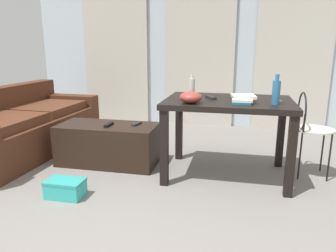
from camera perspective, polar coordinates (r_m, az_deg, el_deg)
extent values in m
plane|color=gray|center=(3.21, 0.37, -8.56)|extent=(8.70, 8.70, 0.00)
cube|color=silver|center=(5.15, 5.78, 14.96)|extent=(5.35, 0.10, 2.64)
cube|color=beige|center=(5.41, -9.31, 12.86)|extent=(1.07, 0.03, 2.28)
cube|color=beige|center=(5.07, 5.61, 12.90)|extent=(1.07, 0.03, 2.28)
cube|color=beige|center=(5.08, 21.45, 12.03)|extent=(1.07, 0.03, 2.28)
cube|color=#4C2819|center=(4.18, -24.17, -1.51)|extent=(0.99, 2.12, 0.41)
cube|color=#4C2819|center=(4.87, -17.64, 4.47)|extent=(0.92, 0.23, 0.15)
cube|color=#552D1C|center=(4.42, -20.62, 3.00)|extent=(0.70, 0.83, 0.10)
cube|color=black|center=(3.50, -10.59, -3.19)|extent=(1.05, 0.49, 0.43)
cube|color=black|center=(3.05, 10.70, 4.17)|extent=(1.17, 0.82, 0.05)
cube|color=black|center=(2.86, -0.74, -3.97)|extent=(0.07, 0.07, 0.70)
cube|color=black|center=(2.83, 21.04, -5.18)|extent=(0.07, 0.07, 0.70)
cube|color=black|center=(3.54, 1.93, -0.44)|extent=(0.07, 0.07, 0.70)
cube|color=black|center=(3.51, 19.43, -1.37)|extent=(0.07, 0.07, 0.70)
cylinder|color=silver|center=(3.35, 24.60, -0.54)|extent=(0.37, 0.37, 0.02)
cylinder|color=black|center=(3.33, 26.80, -5.14)|extent=(0.02, 0.02, 0.46)
cylinder|color=black|center=(3.56, 25.79, -3.81)|extent=(0.02, 0.02, 0.46)
cylinder|color=black|center=(3.27, 22.45, -5.01)|extent=(0.02, 0.02, 0.46)
cylinder|color=black|center=(3.51, 21.73, -3.66)|extent=(0.02, 0.02, 0.46)
torus|color=black|center=(3.29, 22.73, 2.50)|extent=(0.02, 0.36, 0.36)
cylinder|color=black|center=(3.15, 23.09, 0.46)|extent=(0.02, 0.02, 0.17)
cylinder|color=black|center=(3.45, 22.14, 1.66)|extent=(0.02, 0.02, 0.17)
cylinder|color=beige|center=(3.15, 4.26, 6.77)|extent=(0.06, 0.06, 0.18)
cylinder|color=beige|center=(3.14, 4.29, 8.70)|extent=(0.03, 0.03, 0.04)
cylinder|color=teal|center=(2.88, 18.69, 5.63)|extent=(0.07, 0.07, 0.20)
cylinder|color=teal|center=(2.86, 18.89, 8.18)|extent=(0.03, 0.03, 0.05)
ellipsoid|color=#9E3833|center=(2.81, 4.06, 5.12)|extent=(0.19, 0.19, 0.10)
cube|color=#1E668C|center=(2.92, 12.91, 4.31)|extent=(0.16, 0.28, 0.02)
cube|color=silver|center=(2.93, 13.09, 4.73)|extent=(0.17, 0.29, 0.02)
cube|color=silver|center=(2.92, 13.28, 5.17)|extent=(0.23, 0.23, 0.02)
cube|color=#232326|center=(3.08, 7.65, 5.05)|extent=(0.12, 0.15, 0.02)
cube|color=#9EA0A5|center=(3.12, 19.02, 4.37)|extent=(0.06, 0.07, 0.00)
torus|color=orange|center=(3.17, 18.28, 4.56)|extent=(0.03, 0.03, 0.00)
cube|color=#9EA0A5|center=(3.11, 18.84, 4.37)|extent=(0.04, 0.08, 0.00)
torus|color=orange|center=(3.17, 18.36, 4.56)|extent=(0.03, 0.03, 0.00)
cube|color=#232326|center=(3.39, -5.60, 0.37)|extent=(0.08, 0.15, 0.02)
cube|color=black|center=(3.38, -10.50, 0.24)|extent=(0.04, 0.17, 0.03)
cube|color=#33B2AD|center=(2.87, -17.78, -10.76)|extent=(0.30, 0.19, 0.13)
cube|color=teal|center=(2.84, -17.90, -9.38)|extent=(0.31, 0.19, 0.02)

